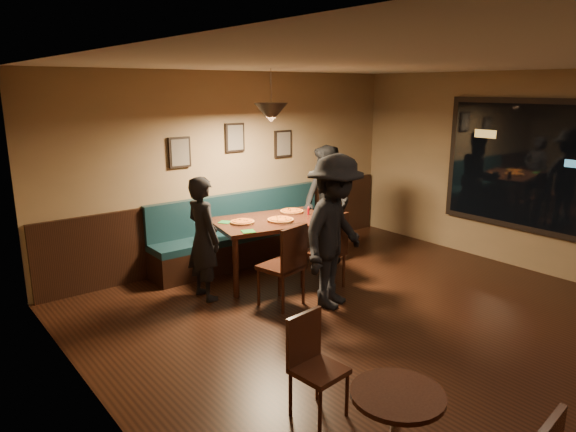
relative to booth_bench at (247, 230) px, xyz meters
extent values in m
plane|color=black|center=(0.00, -3.20, -0.50)|extent=(7.00, 7.00, 0.00)
plane|color=silver|center=(0.00, -3.20, 2.30)|extent=(7.00, 7.00, 0.00)
plane|color=#8C704F|center=(0.00, 0.30, 0.90)|extent=(6.00, 0.00, 6.00)
plane|color=#8C704F|center=(-3.00, -3.20, 0.90)|extent=(0.00, 7.00, 7.00)
plane|color=#8C704F|center=(3.00, -3.20, 0.90)|extent=(0.00, 7.00, 7.00)
cube|color=black|center=(0.00, 0.27, 0.00)|extent=(5.88, 0.06, 1.00)
cube|color=black|center=(2.96, -2.70, 1.00)|extent=(0.06, 2.56, 1.86)
plane|color=black|center=(2.93, -2.70, 1.00)|extent=(0.00, 2.40, 2.40)
cube|color=black|center=(-0.90, 0.27, 1.20)|extent=(0.32, 0.04, 0.42)
cube|color=black|center=(0.00, 0.27, 1.35)|extent=(0.32, 0.04, 0.42)
cube|color=black|center=(0.90, 0.27, 1.20)|extent=(0.32, 0.04, 0.42)
cone|color=black|center=(-0.11, -0.78, 1.75)|extent=(0.44, 0.44, 0.25)
cube|color=black|center=(-0.11, -0.78, -0.08)|extent=(1.72, 1.29, 0.83)
imported|color=black|center=(-1.18, -0.81, 0.27)|extent=(0.37, 0.57, 1.54)
imported|color=black|center=(0.94, -0.74, 0.38)|extent=(0.72, 0.89, 1.75)
imported|color=black|center=(-0.08, -1.98, 0.42)|extent=(1.35, 1.06, 1.84)
cylinder|color=gold|center=(-0.53, -0.69, 0.35)|extent=(0.41, 0.41, 0.04)
cylinder|color=orange|center=(-0.07, -0.92, 0.35)|extent=(0.43, 0.43, 0.04)
cylinder|color=orange|center=(0.36, -0.63, 0.35)|extent=(0.41, 0.41, 0.04)
cylinder|color=black|center=(0.44, -1.10, 0.40)|extent=(0.08, 0.08, 0.15)
cylinder|color=maroon|center=(0.45, -0.88, 0.40)|extent=(0.03, 0.03, 0.13)
cube|color=#1C6929|center=(-0.69, -0.52, 0.33)|extent=(0.21, 0.21, 0.01)
cube|color=#1C6A1C|center=(-0.70, -1.08, 0.33)|extent=(0.20, 0.20, 0.01)
cube|color=silver|center=(-0.08, -1.14, 0.33)|extent=(0.19, 0.09, 0.00)
camera|label=1|loc=(-4.16, -6.23, 2.07)|focal=32.34mm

